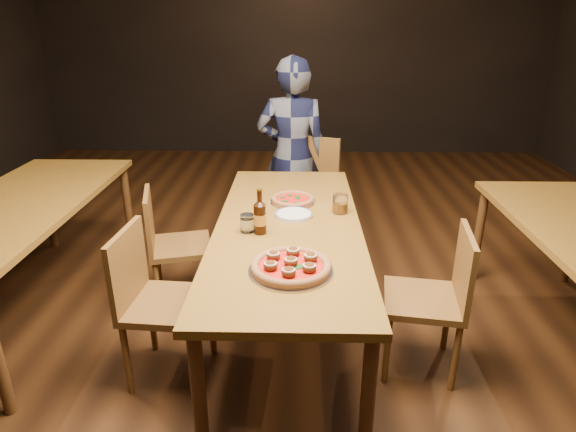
{
  "coord_description": "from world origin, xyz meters",
  "views": [
    {
      "loc": [
        0.05,
        -2.45,
        1.8
      ],
      "look_at": [
        0.0,
        -0.05,
        0.82
      ],
      "focal_mm": 30.0,
      "sensor_mm": 36.0,
      "label": 1
    }
  ],
  "objects_px": {
    "pizza_meatball": "(291,266)",
    "plate_stack": "(294,215)",
    "table_left": "(18,214)",
    "beer_bottle": "(260,218)",
    "table_main": "(288,236)",
    "pizza_margherita": "(293,200)",
    "chair_main_e": "(423,299)",
    "amber_glass": "(340,204)",
    "water_glass": "(247,223)",
    "chair_end": "(303,198)",
    "chair_main_sw": "(181,245)",
    "chair_main_nw": "(168,303)",
    "diner": "(292,157)"
  },
  "relations": [
    {
      "from": "amber_glass",
      "to": "chair_main_nw",
      "type": "bearing_deg",
      "value": -150.82
    },
    {
      "from": "table_main",
      "to": "pizza_meatball",
      "type": "relative_size",
      "value": 5.18
    },
    {
      "from": "plate_stack",
      "to": "amber_glass",
      "type": "height_order",
      "value": "amber_glass"
    },
    {
      "from": "chair_end",
      "to": "plate_stack",
      "type": "height_order",
      "value": "chair_end"
    },
    {
      "from": "chair_end",
      "to": "chair_main_sw",
      "type": "bearing_deg",
      "value": -118.27
    },
    {
      "from": "chair_main_sw",
      "to": "chair_end",
      "type": "xyz_separation_m",
      "value": [
        0.81,
        0.72,
        0.08
      ]
    },
    {
      "from": "table_main",
      "to": "amber_glass",
      "type": "distance_m",
      "value": 0.37
    },
    {
      "from": "chair_main_nw",
      "to": "chair_main_sw",
      "type": "relative_size",
      "value": 1.05
    },
    {
      "from": "pizza_meatball",
      "to": "beer_bottle",
      "type": "bearing_deg",
      "value": 112.27
    },
    {
      "from": "chair_main_e",
      "to": "amber_glass",
      "type": "bearing_deg",
      "value": -126.29
    },
    {
      "from": "water_glass",
      "to": "pizza_margherita",
      "type": "bearing_deg",
      "value": 62.33
    },
    {
      "from": "table_main",
      "to": "beer_bottle",
      "type": "bearing_deg",
      "value": -139.84
    },
    {
      "from": "pizza_meatball",
      "to": "plate_stack",
      "type": "bearing_deg",
      "value": 89.52
    },
    {
      "from": "chair_main_nw",
      "to": "pizza_margherita",
      "type": "height_order",
      "value": "chair_main_nw"
    },
    {
      "from": "table_left",
      "to": "chair_main_sw",
      "type": "relative_size",
      "value": 2.39
    },
    {
      "from": "table_main",
      "to": "plate_stack",
      "type": "height_order",
      "value": "plate_stack"
    },
    {
      "from": "chair_end",
      "to": "water_glass",
      "type": "height_order",
      "value": "chair_end"
    },
    {
      "from": "chair_main_nw",
      "to": "diner",
      "type": "bearing_deg",
      "value": -16.38
    },
    {
      "from": "chair_end",
      "to": "pizza_meatball",
      "type": "height_order",
      "value": "chair_end"
    },
    {
      "from": "chair_main_sw",
      "to": "pizza_meatball",
      "type": "bearing_deg",
      "value": -156.15
    },
    {
      "from": "water_glass",
      "to": "beer_bottle",
      "type": "bearing_deg",
      "value": -16.87
    },
    {
      "from": "pizza_meatball",
      "to": "water_glass",
      "type": "xyz_separation_m",
      "value": [
        -0.24,
        0.44,
        0.02
      ]
    },
    {
      "from": "chair_main_nw",
      "to": "chair_end",
      "type": "bearing_deg",
      "value": -21.54
    },
    {
      "from": "chair_main_e",
      "to": "pizza_margherita",
      "type": "height_order",
      "value": "chair_main_e"
    },
    {
      "from": "table_main",
      "to": "diner",
      "type": "distance_m",
      "value": 1.31
    },
    {
      "from": "chair_main_nw",
      "to": "water_glass",
      "type": "distance_m",
      "value": 0.58
    },
    {
      "from": "pizza_margherita",
      "to": "water_glass",
      "type": "xyz_separation_m",
      "value": [
        -0.24,
        -0.45,
        0.03
      ]
    },
    {
      "from": "chair_main_nw",
      "to": "pizza_margherita",
      "type": "bearing_deg",
      "value": -38.94
    },
    {
      "from": "plate_stack",
      "to": "water_glass",
      "type": "relative_size",
      "value": 2.22
    },
    {
      "from": "amber_glass",
      "to": "diner",
      "type": "relative_size",
      "value": 0.07
    },
    {
      "from": "table_main",
      "to": "chair_end",
      "type": "height_order",
      "value": "chair_end"
    },
    {
      "from": "chair_end",
      "to": "amber_glass",
      "type": "xyz_separation_m",
      "value": [
        0.21,
        -0.94,
        0.31
      ]
    },
    {
      "from": "chair_main_e",
      "to": "pizza_margherita",
      "type": "bearing_deg",
      "value": -121.11
    },
    {
      "from": "pizza_meatball",
      "to": "amber_glass",
      "type": "relative_size",
      "value": 3.43
    },
    {
      "from": "table_left",
      "to": "beer_bottle",
      "type": "relative_size",
      "value": 8.32
    },
    {
      "from": "table_main",
      "to": "amber_glass",
      "type": "bearing_deg",
      "value": 31.57
    },
    {
      "from": "chair_main_e",
      "to": "plate_stack",
      "type": "relative_size",
      "value": 4.03
    },
    {
      "from": "plate_stack",
      "to": "water_glass",
      "type": "distance_m",
      "value": 0.33
    },
    {
      "from": "table_left",
      "to": "diner",
      "type": "xyz_separation_m",
      "value": [
        1.7,
        1.01,
        0.1
      ]
    },
    {
      "from": "plate_stack",
      "to": "diner",
      "type": "distance_m",
      "value": 1.19
    },
    {
      "from": "table_main",
      "to": "pizza_margherita",
      "type": "distance_m",
      "value": 0.36
    },
    {
      "from": "chair_main_e",
      "to": "amber_glass",
      "type": "distance_m",
      "value": 0.71
    },
    {
      "from": "chair_end",
      "to": "pizza_margherita",
      "type": "distance_m",
      "value": 0.83
    },
    {
      "from": "diner",
      "to": "pizza_margherita",
      "type": "bearing_deg",
      "value": 95.85
    },
    {
      "from": "chair_main_e",
      "to": "chair_end",
      "type": "height_order",
      "value": "chair_end"
    },
    {
      "from": "chair_main_sw",
      "to": "chair_main_e",
      "type": "xyz_separation_m",
      "value": [
        1.44,
        -0.65,
        0.01
      ]
    },
    {
      "from": "diner",
      "to": "water_glass",
      "type": "bearing_deg",
      "value": 85.98
    },
    {
      "from": "table_main",
      "to": "plate_stack",
      "type": "xyz_separation_m",
      "value": [
        0.03,
        0.12,
        0.08
      ]
    },
    {
      "from": "chair_main_e",
      "to": "water_glass",
      "type": "distance_m",
      "value": 1.02
    },
    {
      "from": "pizza_meatball",
      "to": "table_main",
      "type": "bearing_deg",
      "value": 92.56
    }
  ]
}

